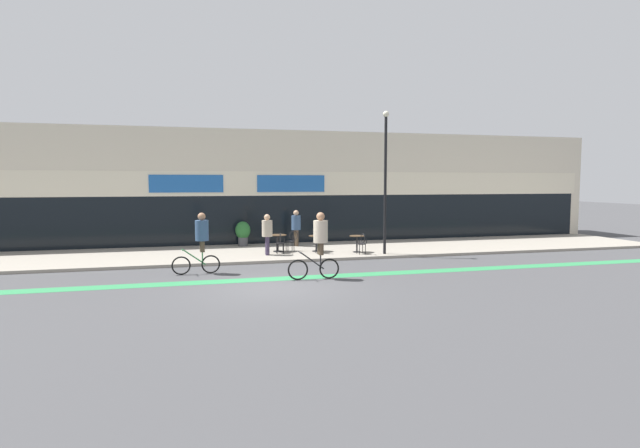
{
  "coord_description": "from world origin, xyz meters",
  "views": [
    {
      "loc": [
        -2.43,
        -14.76,
        3.2
      ],
      "look_at": [
        2.89,
        5.54,
        1.43
      ],
      "focal_mm": 28.0,
      "sensor_mm": 36.0,
      "label": 1
    }
  ],
  "objects_px": {
    "cafe_chair_0_near": "(280,242)",
    "bistro_table_0": "(278,239)",
    "planter_pot": "(243,232)",
    "cyclist_1": "(201,237)",
    "bistro_table_2": "(357,240)",
    "bistro_table_1": "(316,240)",
    "cafe_chair_2_near": "(362,242)",
    "cafe_chair_1_near": "(320,241)",
    "cafe_chair_0_side": "(292,240)",
    "pedestrian_far_end": "(296,225)",
    "pedestrian_near_end": "(267,231)",
    "cyclist_0": "(319,240)",
    "lamp_post": "(385,173)"
  },
  "relations": [
    {
      "from": "bistro_table_2",
      "to": "cafe_chair_0_near",
      "type": "bearing_deg",
      "value": 172.09
    },
    {
      "from": "planter_pot",
      "to": "cyclist_1",
      "type": "xyz_separation_m",
      "value": [
        -2.11,
        -6.38,
        0.5
      ]
    },
    {
      "from": "cyclist_1",
      "to": "pedestrian_far_end",
      "type": "bearing_deg",
      "value": -131.62
    },
    {
      "from": "cafe_chair_0_side",
      "to": "pedestrian_far_end",
      "type": "xyz_separation_m",
      "value": [
        0.55,
        1.65,
        0.51
      ]
    },
    {
      "from": "cyclist_0",
      "to": "pedestrian_far_end",
      "type": "relative_size",
      "value": 1.28
    },
    {
      "from": "cafe_chair_0_near",
      "to": "cyclist_0",
      "type": "distance_m",
      "value": 5.42
    },
    {
      "from": "cafe_chair_0_side",
      "to": "lamp_post",
      "type": "relative_size",
      "value": 0.15
    },
    {
      "from": "cafe_chair_1_near",
      "to": "cafe_chair_2_near",
      "type": "height_order",
      "value": "same"
    },
    {
      "from": "lamp_post",
      "to": "bistro_table_1",
      "type": "bearing_deg",
      "value": 150.83
    },
    {
      "from": "bistro_table_1",
      "to": "planter_pot",
      "type": "height_order",
      "value": "planter_pot"
    },
    {
      "from": "bistro_table_0",
      "to": "cyclist_0",
      "type": "bearing_deg",
      "value": -86.8
    },
    {
      "from": "cafe_chair_0_near",
      "to": "lamp_post",
      "type": "distance_m",
      "value": 5.36
    },
    {
      "from": "cafe_chair_0_near",
      "to": "bistro_table_0",
      "type": "bearing_deg",
      "value": 4.21
    },
    {
      "from": "bistro_table_1",
      "to": "cafe_chair_2_near",
      "type": "distance_m",
      "value": 2.13
    },
    {
      "from": "lamp_post",
      "to": "cyclist_0",
      "type": "xyz_separation_m",
      "value": [
        -3.98,
        -4.12,
        -2.24
      ]
    },
    {
      "from": "bistro_table_0",
      "to": "pedestrian_far_end",
      "type": "height_order",
      "value": "pedestrian_far_end"
    },
    {
      "from": "cyclist_0",
      "to": "pedestrian_far_end",
      "type": "height_order",
      "value": "cyclist_0"
    },
    {
      "from": "bistro_table_1",
      "to": "pedestrian_near_end",
      "type": "distance_m",
      "value": 2.4
    },
    {
      "from": "bistro_table_2",
      "to": "cafe_chair_2_near",
      "type": "distance_m",
      "value": 0.63
    },
    {
      "from": "cafe_chair_1_near",
      "to": "cafe_chair_0_near",
      "type": "bearing_deg",
      "value": 79.84
    },
    {
      "from": "cafe_chair_2_near",
      "to": "pedestrian_far_end",
      "type": "xyz_separation_m",
      "value": [
        -2.15,
        3.37,
        0.51
      ]
    },
    {
      "from": "planter_pot",
      "to": "bistro_table_2",
      "type": "bearing_deg",
      "value": -36.75
    },
    {
      "from": "bistro_table_1",
      "to": "planter_pot",
      "type": "distance_m",
      "value": 4.05
    },
    {
      "from": "cafe_chair_1_near",
      "to": "pedestrian_near_end",
      "type": "height_order",
      "value": "pedestrian_near_end"
    },
    {
      "from": "bistro_table_0",
      "to": "cyclist_1",
      "type": "xyz_separation_m",
      "value": [
        -3.4,
        -4.02,
        0.62
      ]
    },
    {
      "from": "pedestrian_near_end",
      "to": "pedestrian_far_end",
      "type": "relative_size",
      "value": 1.0
    },
    {
      "from": "cafe_chair_1_near",
      "to": "cafe_chair_2_near",
      "type": "relative_size",
      "value": 1.0
    },
    {
      "from": "bistro_table_2",
      "to": "cafe_chair_0_side",
      "type": "height_order",
      "value": "cafe_chair_0_side"
    },
    {
      "from": "lamp_post",
      "to": "cyclist_0",
      "type": "height_order",
      "value": "lamp_post"
    },
    {
      "from": "cafe_chair_0_side",
      "to": "planter_pot",
      "type": "distance_m",
      "value": 3.04
    },
    {
      "from": "cafe_chair_0_near",
      "to": "planter_pot",
      "type": "distance_m",
      "value": 3.26
    },
    {
      "from": "cafe_chair_1_near",
      "to": "cyclist_0",
      "type": "bearing_deg",
      "value": 168.0
    },
    {
      "from": "cafe_chair_0_near",
      "to": "pedestrian_far_end",
      "type": "relative_size",
      "value": 0.52
    },
    {
      "from": "cafe_chair_0_side",
      "to": "cyclist_1",
      "type": "bearing_deg",
      "value": 38.83
    },
    {
      "from": "cafe_chair_0_side",
      "to": "cafe_chair_1_near",
      "type": "xyz_separation_m",
      "value": [
        1.04,
        -1.02,
        0.0
      ]
    },
    {
      "from": "cafe_chair_0_side",
      "to": "cyclist_0",
      "type": "relative_size",
      "value": 0.41
    },
    {
      "from": "bistro_table_0",
      "to": "cafe_chair_1_near",
      "type": "bearing_deg",
      "value": -31.37
    },
    {
      "from": "bistro_table_1",
      "to": "bistro_table_2",
      "type": "relative_size",
      "value": 0.96
    },
    {
      "from": "cyclist_0",
      "to": "cafe_chair_0_near",
      "type": "bearing_deg",
      "value": -84.91
    },
    {
      "from": "bistro_table_1",
      "to": "cyclist_1",
      "type": "xyz_separation_m",
      "value": [
        -5.07,
        -3.63,
        0.66
      ]
    },
    {
      "from": "lamp_post",
      "to": "bistro_table_2",
      "type": "bearing_deg",
      "value": 141.83
    },
    {
      "from": "bistro_table_2",
      "to": "planter_pot",
      "type": "bearing_deg",
      "value": 143.25
    },
    {
      "from": "pedestrian_far_end",
      "to": "pedestrian_near_end",
      "type": "bearing_deg",
      "value": 43.94
    },
    {
      "from": "pedestrian_far_end",
      "to": "cyclist_0",
      "type": "bearing_deg",
      "value": 72.38
    },
    {
      "from": "cyclist_0",
      "to": "planter_pot",
      "type": "bearing_deg",
      "value": -77.5
    },
    {
      "from": "cafe_chair_0_near",
      "to": "cafe_chair_2_near",
      "type": "distance_m",
      "value": 3.51
    },
    {
      "from": "bistro_table_0",
      "to": "pedestrian_far_end",
      "type": "distance_m",
      "value": 2.09
    },
    {
      "from": "planter_pot",
      "to": "cyclist_1",
      "type": "height_order",
      "value": "cyclist_1"
    },
    {
      "from": "cafe_chair_2_near",
      "to": "planter_pot",
      "type": "bearing_deg",
      "value": 43.18
    },
    {
      "from": "cafe_chair_1_near",
      "to": "cyclist_1",
      "type": "relative_size",
      "value": 0.42
    }
  ]
}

